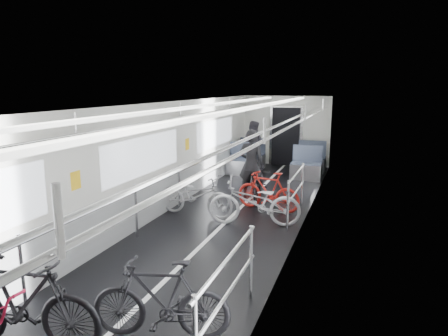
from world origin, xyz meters
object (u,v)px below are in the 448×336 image
object	(u,v)px
bike_left_far	(196,195)
bike_right_mid	(255,202)
bike_aisle	(259,184)
bike_right_far	(268,191)
bike_right_near	(161,299)
bike_left_mid	(22,302)
person_standing	(251,164)
person_seated	(253,145)

from	to	relation	value
bike_left_far	bike_right_mid	world-z (taller)	bike_right_mid
bike_right_mid	bike_aisle	bearing A→B (deg)	179.52
bike_left_far	bike_right_far	world-z (taller)	bike_left_far
bike_right_mid	bike_right_far	distance (m)	1.05
bike_right_near	bike_aisle	distance (m)	5.63
bike_left_mid	bike_left_far	distance (m)	4.67
bike_left_far	bike_right_near	bearing A→B (deg)	-156.45
bike_right_mid	bike_right_near	bearing A→B (deg)	-12.32
person_standing	bike_right_mid	bearing A→B (deg)	104.74
bike_left_mid	bike_right_mid	world-z (taller)	bike_left_mid
bike_right_mid	person_standing	xyz separation A→B (m)	(-0.60, 1.87, 0.38)
bike_left_mid	person_standing	xyz separation A→B (m)	(0.69, 6.36, 0.33)
bike_right_far	person_seated	xyz separation A→B (m)	(-1.51, 4.21, 0.36)
bike_right_near	bike_right_mid	distance (m)	3.85
bike_right_mid	person_standing	distance (m)	2.00
bike_left_far	bike_aisle	distance (m)	1.87
bike_left_far	bike_right_mid	size ratio (longest dim) A/B	0.95
bike_left_mid	bike_right_mid	size ratio (longest dim) A/B	0.97
bike_left_far	person_seated	world-z (taller)	person_seated
bike_aisle	person_seated	world-z (taller)	person_seated
bike_aisle	bike_right_mid	bearing A→B (deg)	-86.50
bike_right_near	person_seated	distance (m)	9.23
bike_right_near	person_seated	size ratio (longest dim) A/B	0.95
bike_right_near	person_standing	xyz separation A→B (m)	(-0.58, 5.72, 0.40)
bike_right_near	bike_right_mid	world-z (taller)	bike_right_mid
person_standing	person_seated	bearing A→B (deg)	-78.35
bike_left_mid	person_seated	world-z (taller)	person_seated
bike_left_far	bike_right_far	size ratio (longest dim) A/B	1.17
bike_right_mid	bike_left_mid	bearing A→B (deg)	-28.12
bike_right_mid	person_seated	xyz separation A→B (m)	(-1.48, 5.26, 0.33)
bike_left_mid	bike_aisle	bearing A→B (deg)	-17.77
bike_right_mid	bike_aisle	xyz separation A→B (m)	(-0.36, 1.77, -0.06)
bike_left_mid	bike_right_far	bearing A→B (deg)	-22.74
bike_right_far	person_seated	bearing A→B (deg)	-149.99
bike_left_far	bike_aisle	bearing A→B (deg)	-26.08
person_standing	person_seated	world-z (taller)	person_standing
bike_right_mid	bike_aisle	world-z (taller)	bike_right_mid
bike_right_near	bike_aisle	bearing A→B (deg)	168.73
bike_aisle	person_standing	size ratio (longest dim) A/B	0.92
bike_right_far	person_seated	world-z (taller)	person_seated
bike_aisle	person_standing	distance (m)	0.51
bike_right_mid	bike_right_far	xyz separation A→B (m)	(0.03, 1.05, -0.04)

